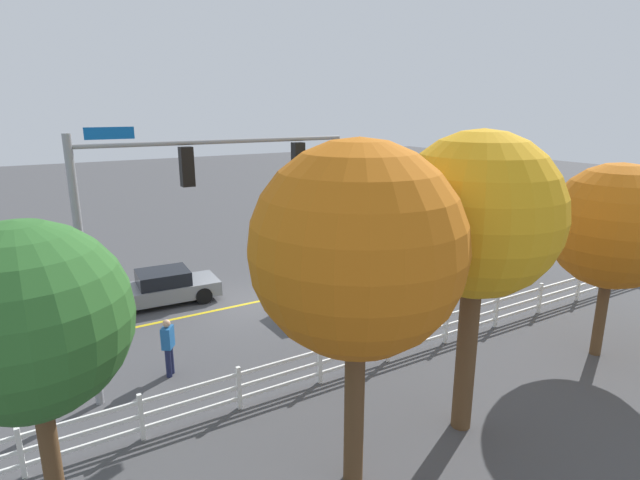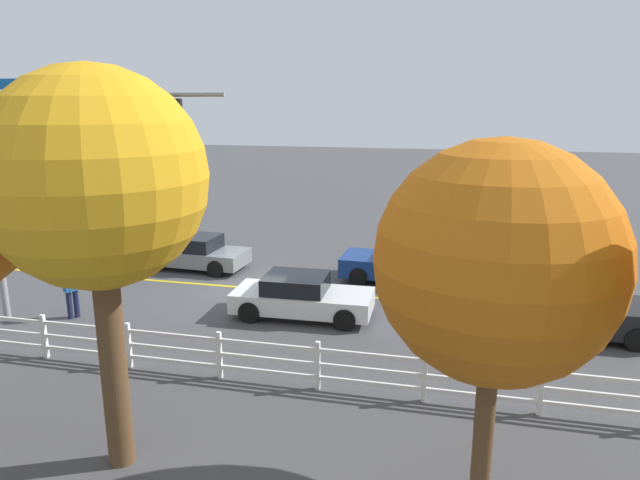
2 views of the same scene
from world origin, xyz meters
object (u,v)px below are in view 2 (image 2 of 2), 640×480
car_1 (569,310)px  car_3 (190,252)px  car_0 (408,264)px  tree_2 (96,182)px  pedestrian (71,288)px  car_2 (301,296)px  tree_4 (497,263)px

car_1 → car_3: 13.58m
car_0 → car_1: bearing=144.1°
tree_2 → pedestrian: bearing=-48.2°
car_2 → pedestrian: (6.62, 1.69, 0.31)m
car_3 → tree_4: bearing=136.4°
car_2 → car_1: bearing=1.8°
car_1 → tree_2: 12.78m
tree_4 → car_0: bearing=-79.5°
car_0 → tree_4: (-2.10, 11.29, 3.37)m
car_1 → car_3: car_1 is taller
car_0 → pedestrian: size_ratio=2.76×
car_3 → pedestrian: 5.73m
car_1 → car_3: bearing=163.4°
pedestrian → tree_4: (-11.57, 5.49, 3.11)m
tree_2 → tree_4: tree_2 is taller
pedestrian → car_0: bearing=-114.9°
car_3 → tree_4: (-10.47, 11.10, 3.41)m
car_2 → car_0: bearing=54.0°
car_3 → pedestrian: size_ratio=2.75×
pedestrian → tree_2: size_ratio=0.24×
car_3 → tree_2: 13.07m
pedestrian → tree_2: 8.98m
car_1 → car_2: 7.61m
tree_4 → car_2: bearing=-55.4°
car_3 → car_1: bearing=168.1°
car_1 → tree_4: (2.65, 7.59, 3.34)m
car_0 → pedestrian: (9.47, 5.80, 0.26)m
car_0 → tree_4: tree_4 is taller
car_2 → car_3: bearing=143.3°
car_3 → tree_2: size_ratio=0.67×
tree_4 → car_3: bearing=-46.7°
car_1 → tree_4: size_ratio=0.74×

